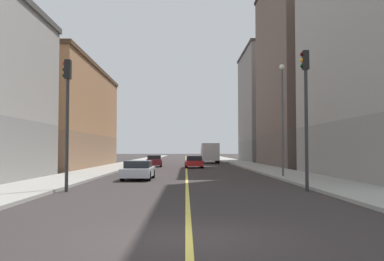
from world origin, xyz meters
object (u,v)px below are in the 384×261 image
object	(u,v)px
building_right_midblock	(54,117)
traffic_light_right_near	(67,106)
car_maroon	(154,161)
building_left_far	(274,106)
box_truck	(210,153)
building_left_mid	(310,71)
car_silver	(138,170)
street_lamp_left_near	(282,109)
car_red	(194,162)
traffic_light_left_near	(306,101)

from	to	relation	value
building_right_midblock	traffic_light_right_near	size ratio (longest dim) A/B	4.01
car_maroon	building_right_midblock	bearing A→B (deg)	-168.35
building_left_far	box_truck	world-z (taller)	building_left_far
building_left_far	building_right_midblock	world-z (taller)	building_left_far
building_left_mid	car_maroon	xyz separation A→B (m)	(-18.33, -0.29, -10.65)
car_silver	street_lamp_left_near	bearing A→B (deg)	6.69
car_red	street_lamp_left_near	bearing A→B (deg)	-71.56
traffic_light_left_near	traffic_light_right_near	world-z (taller)	traffic_light_left_near
building_right_midblock	traffic_light_left_near	world-z (taller)	building_right_midblock
traffic_light_right_near	car_silver	xyz separation A→B (m)	(2.45, 8.22, -3.37)
car_red	box_truck	xyz separation A→B (m)	(2.62, 15.50, 0.90)
car_red	box_truck	distance (m)	15.74
traffic_light_left_near	car_maroon	bearing A→B (deg)	107.43
building_left_far	traffic_light_left_near	world-z (taller)	building_left_far
building_left_far	traffic_light_right_near	world-z (taller)	building_left_far
traffic_light_right_near	car_maroon	world-z (taller)	traffic_light_right_near
building_right_midblock	traffic_light_left_near	size ratio (longest dim) A/B	3.72
building_left_mid	street_lamp_left_near	distance (m)	22.99
building_left_mid	box_truck	size ratio (longest dim) A/B	3.42
car_maroon	car_silver	xyz separation A→B (m)	(0.52, -21.40, -0.04)
traffic_light_right_near	car_silver	size ratio (longest dim) A/B	1.38
car_red	building_left_far	bearing A→B (deg)	60.26
building_left_mid	building_left_far	bearing A→B (deg)	90.00
building_left_far	car_red	xyz separation A→B (m)	(-13.81, -24.17, -8.60)
building_right_midblock	box_truck	bearing A→B (deg)	39.46
building_left_mid	traffic_light_right_near	xyz separation A→B (m)	(-20.26, -29.91, -7.32)
building_left_mid	traffic_light_left_near	xyz separation A→B (m)	(-9.03, -29.91, -7.04)
building_left_mid	traffic_light_right_near	size ratio (longest dim) A/B	3.65
building_left_mid	building_left_far	distance (m)	21.11
traffic_light_left_near	car_silver	distance (m)	12.57
building_left_far	traffic_light_right_near	xyz separation A→B (m)	(-20.26, -50.92, -5.25)
building_left_far	car_red	distance (m)	29.13
box_truck	car_red	bearing A→B (deg)	-99.61
building_left_far	car_silver	xyz separation A→B (m)	(-17.81, -42.70, -8.63)
car_red	car_silver	size ratio (longest dim) A/B	0.95
building_left_far	car_silver	distance (m)	47.06
building_right_midblock	car_maroon	xyz separation A→B (m)	(10.93, 2.25, -4.92)
traffic_light_left_near	box_truck	size ratio (longest dim) A/B	1.01
building_right_midblock	car_maroon	distance (m)	12.19
building_right_midblock	car_silver	bearing A→B (deg)	-59.12
traffic_light_left_near	car_silver	size ratio (longest dim) A/B	1.48
building_left_mid	street_lamp_left_near	xyz separation A→B (m)	(-8.01, -20.54, -6.51)
building_left_far	building_right_midblock	bearing A→B (deg)	-141.17
building_right_midblock	building_left_far	bearing A→B (deg)	38.83
building_left_far	building_left_mid	bearing A→B (deg)	-90.00
street_lamp_left_near	box_truck	xyz separation A→B (m)	(-3.17, 32.88, -3.25)
traffic_light_right_near	car_maroon	xyz separation A→B (m)	(1.93, 29.62, -3.34)
traffic_light_right_near	car_maroon	size ratio (longest dim) A/B	1.54
building_left_mid	building_right_midblock	distance (m)	29.92
building_left_far	car_silver	world-z (taller)	building_left_far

